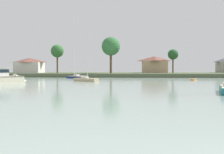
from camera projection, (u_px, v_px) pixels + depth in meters
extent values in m
cube|color=#4C563D|center=(144.00, 74.00, 99.67)|extent=(240.00, 45.47, 1.26)
cone|color=beige|center=(21.00, 81.00, 49.05)|extent=(3.84, 3.81, 2.97)
cube|color=tan|center=(86.00, 81.00, 54.36)|extent=(6.05, 4.58, 1.08)
cube|color=#CCB78E|center=(86.00, 78.00, 54.34)|extent=(5.64, 4.23, 0.04)
cube|color=silver|center=(85.00, 77.00, 54.52)|extent=(1.67, 1.55, 0.37)
cylinder|color=silver|center=(88.00, 62.00, 53.93)|extent=(0.12, 0.12, 6.96)
cylinder|color=silver|center=(83.00, 76.00, 54.77)|extent=(2.15, 1.40, 0.10)
cylinder|color=silver|center=(83.00, 76.00, 54.77)|extent=(1.96, 1.31, 0.14)
cylinder|color=#999999|center=(92.00, 62.00, 53.19)|extent=(2.12, 1.34, 6.92)
cube|color=navy|center=(76.00, 78.00, 70.98)|extent=(6.21, 5.67, 1.05)
cube|color=#CCB78E|center=(76.00, 76.00, 70.97)|extent=(5.78, 5.25, 0.04)
cube|color=silver|center=(76.00, 75.00, 70.72)|extent=(1.83, 1.79, 0.40)
cylinder|color=silver|center=(74.00, 62.00, 71.22)|extent=(0.13, 0.13, 7.94)
cylinder|color=silver|center=(77.00, 74.00, 70.38)|extent=(2.12, 1.84, 0.11)
cylinder|color=silver|center=(77.00, 74.00, 70.38)|extent=(1.93, 1.68, 0.14)
cylinder|color=#999999|center=(72.00, 62.00, 72.17)|extent=(2.07, 1.78, 7.89)
cube|color=orange|center=(194.00, 80.00, 59.72)|extent=(1.94, 2.56, 0.41)
cube|color=#C6B289|center=(194.00, 79.00, 59.71)|extent=(2.05, 2.68, 0.05)
cube|color=tan|center=(194.00, 79.00, 59.71)|extent=(0.76, 0.45, 0.03)
cylinder|color=brown|center=(111.00, 62.00, 84.73)|extent=(0.77, 0.77, 7.71)
sphere|color=#336B38|center=(111.00, 46.00, 84.56)|extent=(6.28, 6.28, 6.28)
cylinder|color=brown|center=(173.00, 65.00, 91.53)|extent=(0.51, 0.51, 5.90)
sphere|color=#235128|center=(173.00, 54.00, 91.41)|extent=(3.80, 3.80, 3.80)
cylinder|color=brown|center=(57.00, 63.00, 89.38)|extent=(0.58, 0.58, 6.81)
sphere|color=#2D602D|center=(57.00, 51.00, 89.24)|extent=(4.54, 4.54, 4.54)
cube|color=tan|center=(154.00, 67.00, 95.06)|extent=(9.05, 9.30, 4.46)
pyramid|color=brown|center=(154.00, 59.00, 94.96)|extent=(9.77, 10.05, 1.80)
cube|color=silver|center=(29.00, 68.00, 94.12)|extent=(9.42, 7.13, 3.93)
pyramid|color=brown|center=(29.00, 60.00, 94.03)|extent=(10.17, 7.70, 1.63)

